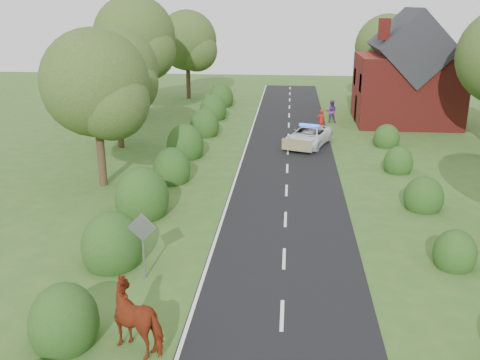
# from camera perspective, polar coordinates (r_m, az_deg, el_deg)

# --- Properties ---
(ground) EXTENTS (120.00, 120.00, 0.00)m
(ground) POSITION_cam_1_polar(r_m,az_deg,el_deg) (17.65, 4.50, -14.24)
(ground) COLOR #2F5B22
(road) EXTENTS (6.00, 70.00, 0.02)m
(road) POSITION_cam_1_polar(r_m,az_deg,el_deg) (31.34, 5.04, 0.69)
(road) COLOR black
(road) RESTS_ON ground
(road_markings) EXTENTS (4.96, 70.00, 0.01)m
(road_markings) POSITION_cam_1_polar(r_m,az_deg,el_deg) (29.42, 1.88, -0.41)
(road_markings) COLOR white
(road_markings) RESTS_ON road
(hedgerow_left) EXTENTS (2.75, 50.41, 3.00)m
(hedgerow_left) POSITION_cam_1_polar(r_m,az_deg,el_deg) (28.73, -8.08, 0.47)
(hedgerow_left) COLOR #203917
(hedgerow_left) RESTS_ON ground
(hedgerow_right) EXTENTS (2.10, 45.78, 2.10)m
(hedgerow_right) POSITION_cam_1_polar(r_m,az_deg,el_deg) (28.34, 18.44, -1.00)
(hedgerow_right) COLOR #203917
(hedgerow_right) RESTS_ON ground
(tree_left_a) EXTENTS (5.74, 5.60, 8.38)m
(tree_left_a) POSITION_cam_1_polar(r_m,az_deg,el_deg) (28.78, -14.80, 9.48)
(tree_left_a) COLOR #332316
(tree_left_a) RESTS_ON ground
(tree_left_b) EXTENTS (5.74, 5.60, 8.07)m
(tree_left_b) POSITION_cam_1_polar(r_m,az_deg,el_deg) (36.80, -12.78, 10.99)
(tree_left_b) COLOR #332316
(tree_left_b) RESTS_ON ground
(tree_left_c) EXTENTS (6.97, 6.80, 10.22)m
(tree_left_c) POSITION_cam_1_polar(r_m,az_deg,el_deg) (46.58, -10.85, 14.42)
(tree_left_c) COLOR #332316
(tree_left_c) RESTS_ON ground
(tree_left_d) EXTENTS (6.15, 6.00, 8.89)m
(tree_left_d) POSITION_cam_1_polar(r_m,az_deg,el_deg) (55.81, -5.41, 14.34)
(tree_left_d) COLOR #332316
(tree_left_d) RESTS_ON ground
(tree_right_c) EXTENTS (6.15, 6.00, 8.58)m
(tree_right_c) POSITION_cam_1_polar(r_m,az_deg,el_deg) (53.68, 15.69, 13.29)
(tree_right_c) COLOR #332316
(tree_right_c) RESTS_ON ground
(road_sign) EXTENTS (1.06, 0.08, 2.53)m
(road_sign) POSITION_cam_1_polar(r_m,az_deg,el_deg) (19.28, -10.35, -5.94)
(road_sign) COLOR gray
(road_sign) RESTS_ON ground
(house) EXTENTS (8.00, 7.40, 9.17)m
(house) POSITION_cam_1_polar(r_m,az_deg,el_deg) (46.21, 17.44, 10.46)
(house) COLOR maroon
(house) RESTS_ON ground
(cow) EXTENTS (2.64, 2.09, 1.66)m
(cow) POSITION_cam_1_polar(r_m,az_deg,el_deg) (16.11, -10.52, -14.52)
(cow) COLOR maroon
(cow) RESTS_ON ground
(police_van) EXTENTS (3.83, 5.48, 1.53)m
(police_van) POSITION_cam_1_polar(r_m,az_deg,el_deg) (37.52, 7.33, 4.67)
(police_van) COLOR silver
(police_van) RESTS_ON ground
(pedestrian_red) EXTENTS (0.73, 0.60, 1.73)m
(pedestrian_red) POSITION_cam_1_polar(r_m,az_deg,el_deg) (41.86, 8.64, 6.28)
(pedestrian_red) COLOR maroon
(pedestrian_red) RESTS_ON ground
(pedestrian_purple) EXTENTS (0.97, 0.79, 1.86)m
(pedestrian_purple) POSITION_cam_1_polar(r_m,az_deg,el_deg) (45.35, 9.71, 7.23)
(pedestrian_purple) COLOR #562974
(pedestrian_purple) RESTS_ON ground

